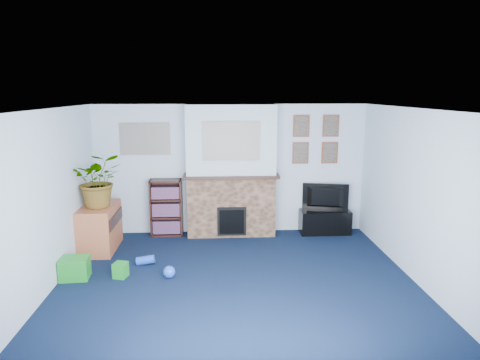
{
  "coord_description": "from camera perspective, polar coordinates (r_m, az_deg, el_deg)",
  "views": [
    {
      "loc": [
        -0.27,
        -5.57,
        2.62
      ],
      "look_at": [
        0.1,
        1.03,
        1.25
      ],
      "focal_mm": 32.0,
      "sensor_mm": 36.0,
      "label": 1
    }
  ],
  "objects": [
    {
      "name": "mantel_candle",
      "position": [
        7.72,
        1.5,
        1.34
      ],
      "size": [
        0.05,
        0.05,
        0.17
      ],
      "primitive_type": "cylinder",
      "color": "#B2BFC6",
      "rests_on": "chimney_breast"
    },
    {
      "name": "wall_front",
      "position": [
        3.62,
        1.35,
        -11.4
      ],
      "size": [
        5.0,
        0.04,
        2.4
      ],
      "primitive_type": "cube",
      "color": "silver",
      "rests_on": "ground"
    },
    {
      "name": "sideboard",
      "position": [
        7.61,
        -18.2,
        -6.26
      ],
      "size": [
        0.54,
        0.98,
        0.76
      ],
      "primitive_type": "cube",
      "color": "#AC5937",
      "rests_on": "ground"
    },
    {
      "name": "portrait_tr",
      "position": [
        8.11,
        12.01,
        7.08
      ],
      "size": [
        0.3,
        0.03,
        0.4
      ],
      "primitive_type": "cube",
      "color": "brown",
      "rests_on": "wall_back"
    },
    {
      "name": "wall_left",
      "position": [
        6.17,
        -24.37,
        -2.68
      ],
      "size": [
        0.04,
        4.5,
        2.4
      ],
      "primitive_type": "cube",
      "color": "silver",
      "rests_on": "ground"
    },
    {
      "name": "mantel_clock",
      "position": [
        7.7,
        -1.97,
        1.23
      ],
      "size": [
        0.11,
        0.07,
        0.15
      ],
      "primitive_type": "cube",
      "color": "gold",
      "rests_on": "chimney_breast"
    },
    {
      "name": "toy_block",
      "position": [
        6.5,
        -15.64,
        -11.48
      ],
      "size": [
        0.22,
        0.22,
        0.22
      ],
      "primitive_type": "cube",
      "rotation": [
        0.0,
        0.0,
        -0.27
      ],
      "color": "#198C26",
      "rests_on": "ground"
    },
    {
      "name": "ceiling",
      "position": [
        5.58,
        -0.47,
        9.44
      ],
      "size": [
        5.0,
        4.5,
        0.01
      ],
      "primitive_type": "cube",
      "color": "white",
      "rests_on": "wall_back"
    },
    {
      "name": "collage_main",
      "position": [
        7.46,
        -1.16,
        5.24
      ],
      "size": [
        1.0,
        0.03,
        0.68
      ],
      "primitive_type": "cube",
      "color": "gray",
      "rests_on": "chimney_breast"
    },
    {
      "name": "mantel_teddy",
      "position": [
        7.71,
        -5.59,
        1.15
      ],
      "size": [
        0.14,
        0.14,
        0.14
      ],
      "primitive_type": "sphere",
      "color": "gray",
      "rests_on": "chimney_breast"
    },
    {
      "name": "mantel_can",
      "position": [
        7.77,
        4.43,
        1.22
      ],
      "size": [
        0.07,
        0.07,
        0.13
      ],
      "primitive_type": "cylinder",
      "color": "#198C26",
      "rests_on": "chimney_breast"
    },
    {
      "name": "wall_back",
      "position": [
        7.95,
        -1.25,
        1.43
      ],
      "size": [
        5.0,
        0.04,
        2.4
      ],
      "primitive_type": "cube",
      "color": "silver",
      "rests_on": "ground"
    },
    {
      "name": "portrait_bl",
      "position": [
        8.04,
        8.07,
        3.59
      ],
      "size": [
        0.3,
        0.03,
        0.4
      ],
      "primitive_type": "cube",
      "color": "brown",
      "rests_on": "wall_back"
    },
    {
      "name": "green_crate",
      "position": [
        6.65,
        -21.16,
        -11.03
      ],
      "size": [
        0.41,
        0.34,
        0.31
      ],
      "primitive_type": "cube",
      "rotation": [
        0.0,
        0.0,
        0.07
      ],
      "color": "#198C26",
      "rests_on": "ground"
    },
    {
      "name": "potted_plant",
      "position": [
        7.34,
        -18.35,
        0.0
      ],
      "size": [
        0.95,
        0.87,
        0.9
      ],
      "primitive_type": "imported",
      "rotation": [
        0.0,
        0.0,
        0.23
      ],
      "color": "#26661E",
      "rests_on": "sideboard"
    },
    {
      "name": "toy_ball",
      "position": [
        6.34,
        -9.42,
        -11.98
      ],
      "size": [
        0.18,
        0.18,
        0.18
      ],
      "primitive_type": "sphere",
      "color": "blue",
      "rests_on": "ground"
    },
    {
      "name": "floor",
      "position": [
        6.16,
        -0.43,
        -13.45
      ],
      "size": [
        5.0,
        4.5,
        0.01
      ],
      "primitive_type": "cube",
      "color": "black",
      "rests_on": "ground"
    },
    {
      "name": "chimney_breast",
      "position": [
        7.76,
        -1.2,
        1.04
      ],
      "size": [
        1.72,
        0.5,
        2.4
      ],
      "color": "brown",
      "rests_on": "ground"
    },
    {
      "name": "wall_right",
      "position": [
        6.38,
        22.59,
        -2.07
      ],
      "size": [
        0.04,
        4.5,
        2.4
      ],
      "primitive_type": "cube",
      "color": "silver",
      "rests_on": "ground"
    },
    {
      "name": "portrait_tl",
      "position": [
        7.98,
        8.17,
        7.14
      ],
      "size": [
        0.3,
        0.03,
        0.4
      ],
      "primitive_type": "cube",
      "color": "brown",
      "rests_on": "wall_back"
    },
    {
      "name": "portrait_br",
      "position": [
        8.16,
        11.86,
        3.58
      ],
      "size": [
        0.3,
        0.03,
        0.4
      ],
      "primitive_type": "cube",
      "color": "brown",
      "rests_on": "wall_back"
    },
    {
      "name": "toy_tube",
      "position": [
        6.86,
        -12.48,
        -10.39
      ],
      "size": [
        0.29,
        0.13,
        0.17
      ],
      "primitive_type": "cylinder",
      "rotation": [
        0.0,
        1.43,
        0.0
      ],
      "color": "blue",
      "rests_on": "ground"
    },
    {
      "name": "bookshelf",
      "position": [
        8.02,
        -9.77,
        -3.78
      ],
      "size": [
        0.58,
        0.28,
        1.05
      ],
      "color": "black",
      "rests_on": "ground"
    },
    {
      "name": "tv_stand",
      "position": [
        8.23,
        11.23,
        -5.45
      ],
      "size": [
        0.93,
        0.39,
        0.44
      ],
      "primitive_type": "cube",
      "color": "black",
      "rests_on": "ground"
    },
    {
      "name": "collage_left",
      "position": [
        7.95,
        -12.55,
        5.37
      ],
      "size": [
        0.9,
        0.03,
        0.58
      ],
      "primitive_type": "cube",
      "color": "gray",
      "rests_on": "wall_back"
    },
    {
      "name": "television",
      "position": [
        8.12,
        11.33,
        -2.29
      ],
      "size": [
        0.86,
        0.29,
        0.49
      ],
      "primitive_type": "imported",
      "rotation": [
        0.0,
        0.0,
        2.93
      ],
      "color": "black",
      "rests_on": "tv_stand"
    }
  ]
}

